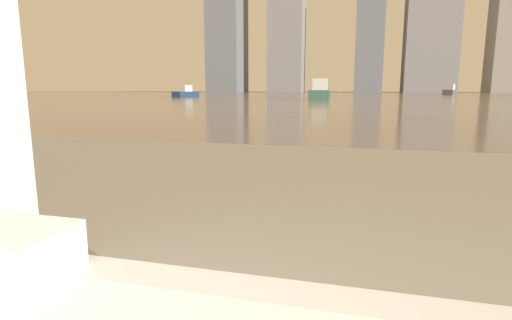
% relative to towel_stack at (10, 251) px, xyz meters
% --- Properties ---
extents(towel_stack, '(0.28, 0.22, 0.12)m').
position_rel_towel_stack_xyz_m(towel_stack, '(0.00, 0.00, 0.00)').
color(towel_stack, white).
rests_on(towel_stack, bathtub).
extents(harbor_water, '(180.00, 110.00, 0.01)m').
position_rel_towel_stack_xyz_m(harbor_water, '(0.21, 61.09, -0.59)').
color(harbor_water, gray).
rests_on(harbor_water, ground_plane).
extents(harbor_boat_0, '(3.27, 5.10, 1.81)m').
position_rel_towel_stack_xyz_m(harbor_boat_0, '(15.70, 77.72, 0.05)').
color(harbor_boat_0, '#4C4C51').
rests_on(harbor_boat_0, harbor_water).
extents(harbor_boat_2, '(2.01, 5.13, 1.89)m').
position_rel_towel_stack_xyz_m(harbor_boat_2, '(-3.03, 36.29, 0.08)').
color(harbor_boat_2, '#335647').
rests_on(harbor_boat_2, harbor_water).
extents(harbor_boat_3, '(2.19, 4.05, 1.44)m').
position_rel_towel_stack_xyz_m(harbor_boat_3, '(-20.56, 45.56, -0.08)').
color(harbor_boat_3, navy).
rests_on(harbor_boat_3, harbor_water).
extents(skyline_tower_1, '(9.89, 7.70, 38.37)m').
position_rel_towel_stack_xyz_m(skyline_tower_1, '(-21.40, 117.09, 18.59)').
color(skyline_tower_1, slate).
rests_on(skyline_tower_1, ground_plane).
extents(skyline_tower_2, '(7.32, 12.07, 27.89)m').
position_rel_towel_stack_xyz_m(skyline_tower_2, '(1.77, 117.09, 13.35)').
color(skyline_tower_2, slate).
rests_on(skyline_tower_2, ground_plane).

